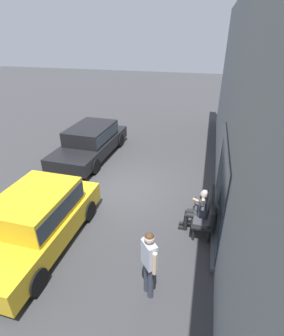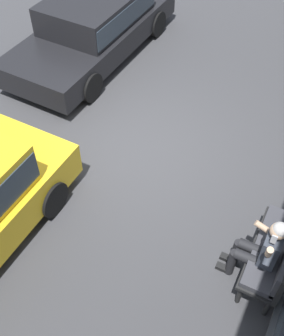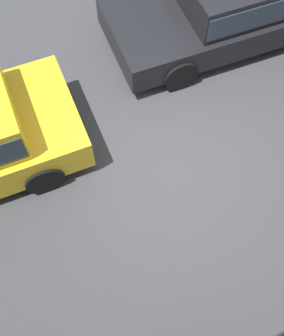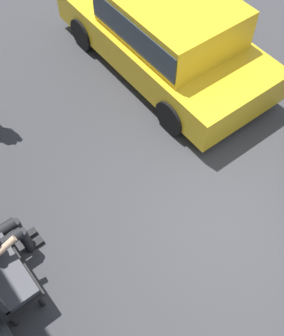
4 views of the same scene
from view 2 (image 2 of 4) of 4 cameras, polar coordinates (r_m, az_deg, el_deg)
The scene contains 4 objects.
ground_plane at distance 7.89m, azimuth -0.55°, elevation 2.50°, with size 60.00×60.00×0.00m, color #38383A.
bench at distance 6.15m, azimuth 18.20°, elevation -10.46°, with size 1.49×0.55×1.03m.
person_on_phone at distance 5.93m, azimuth 15.93°, elevation -10.53°, with size 0.73×0.74×1.37m.
parked_car_near at distance 10.11m, azimuth -6.46°, elevation 18.94°, with size 4.75×2.08×1.39m.
Camera 2 is at (4.89, 2.60, 5.62)m, focal length 45.00 mm.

